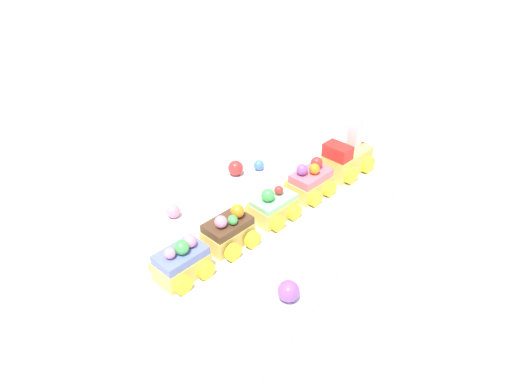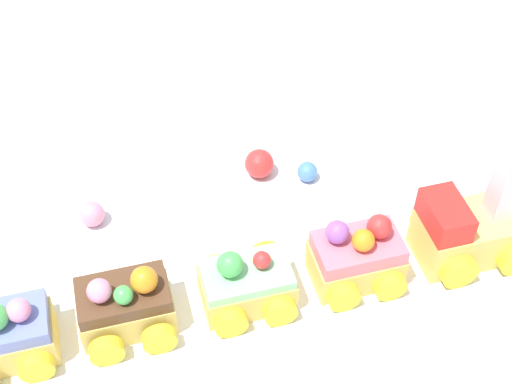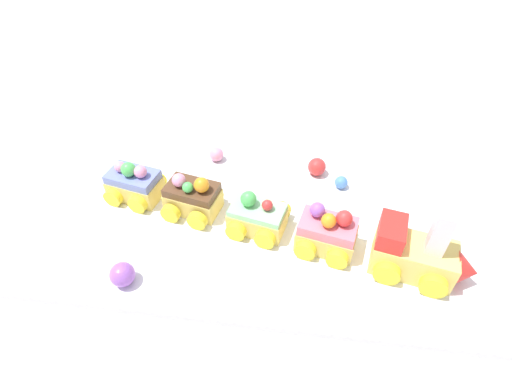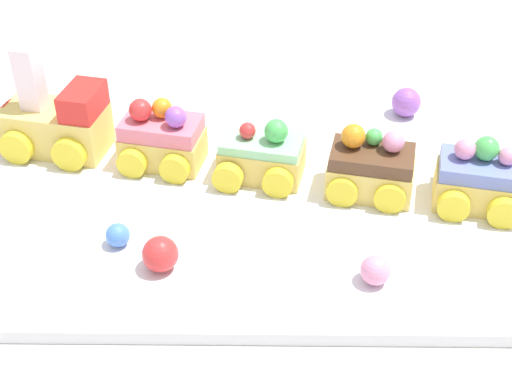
{
  "view_description": "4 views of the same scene",
  "coord_description": "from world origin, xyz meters",
  "px_view_note": "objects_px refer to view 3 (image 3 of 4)",
  "views": [
    {
      "loc": [
        -0.61,
        -0.35,
        0.51
      ],
      "look_at": [
        -0.04,
        0.0,
        0.06
      ],
      "focal_mm": 35.0,
      "sensor_mm": 36.0,
      "label": 1
    },
    {
      "loc": [
        -0.18,
        -0.34,
        0.51
      ],
      "look_at": [
        0.01,
        0.03,
        0.08
      ],
      "focal_mm": 50.0,
      "sensor_mm": 36.0,
      "label": 2
    },
    {
      "loc": [
        0.02,
        -0.4,
        0.43
      ],
      "look_at": [
        -0.03,
        -0.01,
        0.07
      ],
      "focal_mm": 28.0,
      "sensor_mm": 36.0,
      "label": 3
    },
    {
      "loc": [
        -0.03,
        0.52,
        0.4
      ],
      "look_at": [
        -0.03,
        0.03,
        0.04
      ],
      "focal_mm": 50.0,
      "sensor_mm": 36.0,
      "label": 4
    }
  ],
  "objects_px": {
    "cake_car_strawberry": "(327,233)",
    "gumball_red": "(317,167)",
    "cake_car_blueberry": "(135,184)",
    "cake_car_mint": "(257,217)",
    "cake_train_locomotive": "(420,256)",
    "gumball_purple": "(122,274)",
    "gumball_pink": "(216,154)",
    "cake_car_chocolate": "(192,199)",
    "gumball_blue": "(341,182)"
  },
  "relations": [
    {
      "from": "cake_car_strawberry",
      "to": "gumball_red",
      "type": "xyz_separation_m",
      "value": [
        -0.02,
        0.15,
        -0.01
      ]
    },
    {
      "from": "gumball_red",
      "to": "cake_car_blueberry",
      "type": "bearing_deg",
      "value": -161.88
    },
    {
      "from": "cake_car_strawberry",
      "to": "cake_car_mint",
      "type": "bearing_deg",
      "value": -179.96
    },
    {
      "from": "cake_car_blueberry",
      "to": "cake_car_mint",
      "type": "bearing_deg",
      "value": 0.11
    },
    {
      "from": "cake_train_locomotive",
      "to": "gumball_purple",
      "type": "bearing_deg",
      "value": -157.25
    },
    {
      "from": "cake_car_blueberry",
      "to": "gumball_pink",
      "type": "height_order",
      "value": "cake_car_blueberry"
    },
    {
      "from": "cake_train_locomotive",
      "to": "cake_car_chocolate",
      "type": "xyz_separation_m",
      "value": [
        -0.3,
        0.07,
        -0.01
      ]
    },
    {
      "from": "cake_car_strawberry",
      "to": "gumball_purple",
      "type": "relative_size",
      "value": 2.71
    },
    {
      "from": "gumball_purple",
      "to": "gumball_pink",
      "type": "bearing_deg",
      "value": 76.01
    },
    {
      "from": "gumball_pink",
      "to": "gumball_purple",
      "type": "xyz_separation_m",
      "value": [
        -0.06,
        -0.25,
        0.0
      ]
    },
    {
      "from": "cake_car_mint",
      "to": "gumball_pink",
      "type": "height_order",
      "value": "cake_car_mint"
    },
    {
      "from": "cake_car_blueberry",
      "to": "gumball_red",
      "type": "xyz_separation_m",
      "value": [
        0.27,
        0.09,
        -0.01
      ]
    },
    {
      "from": "cake_car_mint",
      "to": "gumball_blue",
      "type": "relative_size",
      "value": 4.14
    },
    {
      "from": "cake_train_locomotive",
      "to": "gumball_red",
      "type": "height_order",
      "value": "cake_train_locomotive"
    },
    {
      "from": "cake_car_strawberry",
      "to": "gumball_purple",
      "type": "bearing_deg",
      "value": -147.37
    },
    {
      "from": "cake_train_locomotive",
      "to": "gumball_purple",
      "type": "distance_m",
      "value": 0.36
    },
    {
      "from": "cake_car_chocolate",
      "to": "gumball_red",
      "type": "xyz_separation_m",
      "value": [
        0.17,
        0.11,
        -0.01
      ]
    },
    {
      "from": "cake_car_strawberry",
      "to": "gumball_blue",
      "type": "distance_m",
      "value": 0.12
    },
    {
      "from": "cake_car_strawberry",
      "to": "gumball_blue",
      "type": "xyz_separation_m",
      "value": [
        0.02,
        0.12,
        -0.02
      ]
    },
    {
      "from": "cake_car_strawberry",
      "to": "gumball_pink",
      "type": "xyz_separation_m",
      "value": [
        -0.18,
        0.16,
        -0.01
      ]
    },
    {
      "from": "cake_train_locomotive",
      "to": "cake_car_strawberry",
      "type": "distance_m",
      "value": 0.12
    },
    {
      "from": "cake_car_blueberry",
      "to": "gumball_blue",
      "type": "xyz_separation_m",
      "value": [
        0.31,
        0.06,
        -0.01
      ]
    },
    {
      "from": "cake_train_locomotive",
      "to": "cake_car_mint",
      "type": "distance_m",
      "value": 0.21
    },
    {
      "from": "gumball_pink",
      "to": "cake_car_chocolate",
      "type": "bearing_deg",
      "value": -94.2
    },
    {
      "from": "gumball_pink",
      "to": "gumball_blue",
      "type": "relative_size",
      "value": 1.19
    },
    {
      "from": "cake_car_mint",
      "to": "gumball_pink",
      "type": "bearing_deg",
      "value": 133.72
    },
    {
      "from": "cake_train_locomotive",
      "to": "gumball_purple",
      "type": "relative_size",
      "value": 4.27
    },
    {
      "from": "cake_car_mint",
      "to": "gumball_blue",
      "type": "xyz_separation_m",
      "value": [
        0.12,
        0.1,
        -0.01
      ]
    },
    {
      "from": "gumball_blue",
      "to": "cake_car_mint",
      "type": "bearing_deg",
      "value": -139.44
    },
    {
      "from": "cake_car_chocolate",
      "to": "gumball_red",
      "type": "distance_m",
      "value": 0.21
    },
    {
      "from": "cake_car_strawberry",
      "to": "gumball_red",
      "type": "bearing_deg",
      "value": 108.06
    },
    {
      "from": "gumball_red",
      "to": "gumball_blue",
      "type": "height_order",
      "value": "gumball_red"
    },
    {
      "from": "gumball_purple",
      "to": "gumball_blue",
      "type": "bearing_deg",
      "value": 38.34
    },
    {
      "from": "cake_car_strawberry",
      "to": "gumball_blue",
      "type": "relative_size",
      "value": 4.14
    },
    {
      "from": "cake_car_strawberry",
      "to": "gumball_purple",
      "type": "xyz_separation_m",
      "value": [
        -0.24,
        -0.09,
        -0.01
      ]
    },
    {
      "from": "cake_car_blueberry",
      "to": "gumball_pink",
      "type": "bearing_deg",
      "value": 57.25
    },
    {
      "from": "cake_train_locomotive",
      "to": "gumball_blue",
      "type": "distance_m",
      "value": 0.17
    },
    {
      "from": "cake_car_strawberry",
      "to": "cake_car_blueberry",
      "type": "relative_size",
      "value": 1.0
    },
    {
      "from": "cake_car_mint",
      "to": "gumball_blue",
      "type": "distance_m",
      "value": 0.15
    },
    {
      "from": "cake_car_chocolate",
      "to": "cake_car_blueberry",
      "type": "relative_size",
      "value": 1.0
    },
    {
      "from": "gumball_purple",
      "to": "cake_car_blueberry",
      "type": "bearing_deg",
      "value": 104.25
    },
    {
      "from": "cake_car_chocolate",
      "to": "gumball_purple",
      "type": "xyz_separation_m",
      "value": [
        -0.05,
        -0.13,
        -0.01
      ]
    },
    {
      "from": "cake_car_chocolate",
      "to": "cake_train_locomotive",
      "type": "bearing_deg",
      "value": -0.0
    },
    {
      "from": "cake_car_blueberry",
      "to": "gumball_red",
      "type": "height_order",
      "value": "cake_car_blueberry"
    },
    {
      "from": "gumball_red",
      "to": "gumball_pink",
      "type": "height_order",
      "value": "gumball_red"
    },
    {
      "from": "cake_car_strawberry",
      "to": "gumball_blue",
      "type": "bearing_deg",
      "value": 91.4
    },
    {
      "from": "gumball_blue",
      "to": "cake_car_chocolate",
      "type": "bearing_deg",
      "value": -159.49
    },
    {
      "from": "cake_car_blueberry",
      "to": "gumball_purple",
      "type": "relative_size",
      "value": 2.71
    },
    {
      "from": "gumball_pink",
      "to": "gumball_purple",
      "type": "distance_m",
      "value": 0.26
    },
    {
      "from": "gumball_purple",
      "to": "cake_car_mint",
      "type": "bearing_deg",
      "value": 36.51
    }
  ]
}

